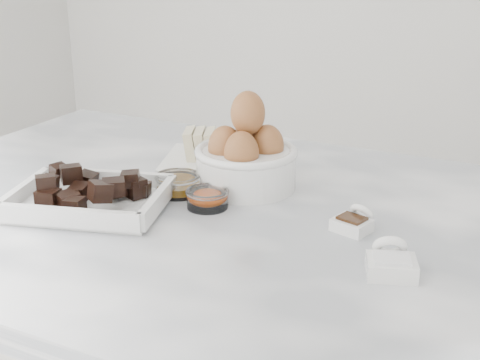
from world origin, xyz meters
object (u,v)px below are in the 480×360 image
Objects in this scene: vanilla_spoon at (354,222)px; salt_spoon at (391,261)px; sugar_ramekin at (255,157)px; honey_bowl at (178,184)px; egg_bowl at (246,157)px; butter_plate at (208,153)px; zest_bowl at (207,198)px; chocolate_dish at (90,194)px.

salt_spoon reaches higher than vanilla_spoon.
sugar_ramekin is 1.00× the size of honey_bowl.
butter_plate is at bearing 147.63° from egg_bowl.
butter_plate is 0.15m from honey_bowl.
salt_spoon reaches higher than honey_bowl.
vanilla_spoon is at bearing 5.09° from zest_bowl.
chocolate_dish is 3.52× the size of sugar_ramekin.
zest_bowl is at bearing 164.96° from salt_spoon.
sugar_ramekin is at bearing 69.05° from honey_bowl.
chocolate_dish is at bearing -179.63° from salt_spoon.
chocolate_dish is 0.47m from salt_spoon.
egg_bowl is at bearing 147.28° from salt_spoon.
salt_spoon is (0.38, -0.11, -0.00)m from honey_bowl.
vanilla_spoon is (0.23, 0.02, -0.00)m from zest_bowl.
honey_bowl is at bearing 178.22° from vanilla_spoon.
egg_bowl is 2.44× the size of vanilla_spoon.
vanilla_spoon is at bearing 127.80° from salt_spoon.
egg_bowl is at bearing 82.50° from zest_bowl.
salt_spoon is at bearing -16.50° from honey_bowl.
egg_bowl reaches higher than honey_bowl.
egg_bowl is 0.36m from salt_spoon.
egg_bowl is 0.11m from zest_bowl.
chocolate_dish is 3.07× the size of salt_spoon.
sugar_ramekin and salt_spoon have the same top height.
vanilla_spoon is 0.80× the size of salt_spoon.
salt_spoon is at bearing -32.72° from egg_bowl.
chocolate_dish is 0.15m from honey_bowl.
zest_bowl is at bearing -174.91° from vanilla_spoon.
vanilla_spoon is (0.33, -0.16, -0.01)m from butter_plate.
honey_bowl is (-0.06, -0.16, -0.01)m from sugar_ramekin.
chocolate_dish is at bearing -151.48° from zest_bowl.
chocolate_dish is at bearing -102.77° from butter_plate.
vanilla_spoon is (0.30, -0.01, -0.00)m from honey_bowl.
egg_bowl is 0.12m from honey_bowl.
honey_bowl is 0.87× the size of salt_spoon.
salt_spoon is at bearing -32.63° from butter_plate.
salt_spoon is (0.08, -0.10, 0.00)m from vanilla_spoon.
honey_bowl is 0.40m from salt_spoon.
butter_plate is 0.14m from egg_bowl.
chocolate_dish is at bearing -118.19° from sugar_ramekin.
sugar_ramekin is 0.30m from vanilla_spoon.
chocolate_dish is 0.40m from vanilla_spoon.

